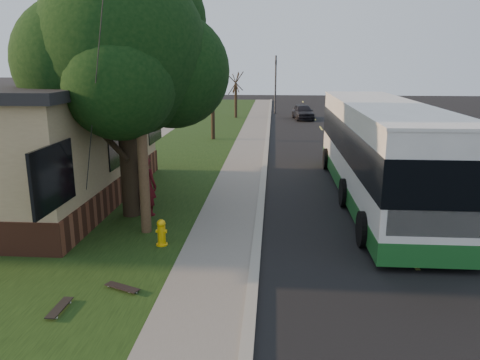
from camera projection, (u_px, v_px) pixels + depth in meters
name	position (u px, v px, depth m)	size (l,w,h in m)	color
ground	(257.00, 250.00, 12.67)	(120.00, 120.00, 0.00)	black
road	(349.00, 170.00, 22.06)	(8.00, 80.00, 0.01)	black
curb	(265.00, 167.00, 22.32)	(0.25, 80.00, 0.12)	gray
sidewalk	(244.00, 167.00, 22.40)	(2.00, 80.00, 0.08)	slate
grass_verge	(172.00, 166.00, 22.65)	(5.00, 80.00, 0.07)	black
fire_hydrant	(161.00, 233.00, 12.75)	(0.32, 0.32, 0.74)	#E8B20C
utility_pole	(138.00, 74.00, 12.72)	(2.86, 3.21, 9.07)	#473321
leafy_tree	(125.00, 54.00, 14.25)	(6.30, 6.00, 7.80)	black
bare_tree_near	(213.00, 107.00, 29.78)	(1.38, 1.21, 4.31)	black
bare_tree_far	(236.00, 96.00, 41.38)	(1.38, 1.21, 4.03)	black
traffic_signal	(276.00, 81.00, 44.72)	(0.18, 0.22, 5.50)	#2D2D30
transit_bus	(380.00, 149.00, 16.97)	(3.01, 13.06, 3.53)	silver
skateboarder	(147.00, 186.00, 15.13)	(0.71, 0.47, 1.95)	#541016
skateboard_main	(60.00, 308.00, 9.45)	(0.23, 0.86, 0.08)	black
skateboard_spare	(122.00, 287.00, 10.30)	(0.86, 0.54, 0.08)	black
distant_car	(303.00, 112.00, 40.91)	(1.58, 3.92, 1.34)	black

